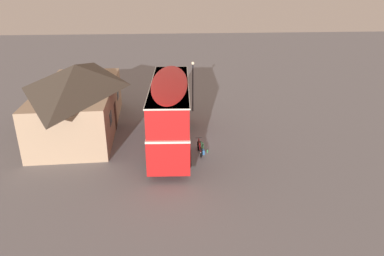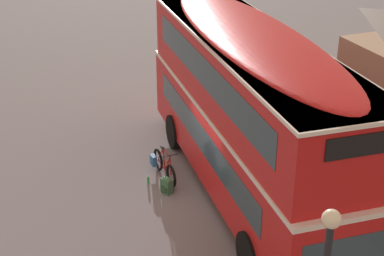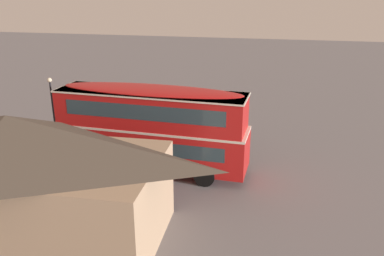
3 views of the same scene
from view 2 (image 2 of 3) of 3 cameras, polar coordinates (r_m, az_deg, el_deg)
name	(u,v)px [view 2 (image 2 of 3)]	position (r m, az deg, el deg)	size (l,w,h in m)	color
ground_plane	(219,199)	(16.42, 2.70, -6.94)	(120.00, 120.00, 0.00)	slate
double_decker_bus	(249,108)	(15.50, 5.59, 1.99)	(10.68, 3.01, 4.79)	black
touring_bicycle	(163,166)	(17.26, -2.84, -3.71)	(1.74, 0.54, 0.99)	black
backpack_on_ground	(167,185)	(16.56, -2.48, -5.57)	(0.39, 0.34, 0.49)	#386642
water_bottle_green_metal	(148,180)	(17.10, -4.30, -5.08)	(0.07, 0.07, 0.24)	green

